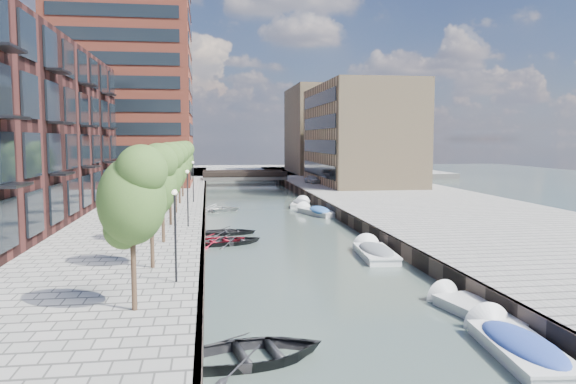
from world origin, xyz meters
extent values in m
plane|color=#38473F|center=(0.00, 40.00, 0.00)|extent=(300.00, 300.00, 0.00)
cube|color=gray|center=(16.00, 40.00, 0.50)|extent=(20.00, 140.00, 1.00)
cube|color=#332823|center=(-6.10, 40.00, 0.50)|extent=(0.25, 140.00, 1.00)
cube|color=#332823|center=(6.10, 40.00, 0.50)|extent=(0.25, 140.00, 1.00)
cube|color=gray|center=(0.00, 100.00, 0.50)|extent=(80.00, 40.00, 1.00)
cube|color=black|center=(-20.00, 30.00, 8.00)|extent=(8.00, 38.00, 14.00)
cube|color=#9A3F2C|center=(-17.00, 65.00, 16.00)|extent=(18.00, 18.00, 30.00)
cube|color=tan|center=(16.00, 62.00, 8.00)|extent=(12.00, 25.00, 14.00)
cube|color=tan|center=(16.00, 88.00, 9.00)|extent=(12.00, 20.00, 16.00)
cube|color=gray|center=(0.00, 72.00, 1.30)|extent=(13.00, 6.00, 0.60)
cube|color=#332823|center=(0.00, 69.20, 1.90)|extent=(13.00, 0.40, 0.80)
cube|color=#332823|center=(0.00, 74.80, 1.90)|extent=(13.00, 0.40, 0.80)
cylinder|color=#382619|center=(-8.50, 4.00, 2.60)|extent=(0.20, 0.20, 3.20)
ellipsoid|color=#29481B|center=(-8.50, 4.00, 5.33)|extent=(2.50, 2.50, 3.25)
cylinder|color=#382619|center=(-8.50, 11.00, 2.60)|extent=(0.20, 0.20, 3.20)
ellipsoid|color=#29481B|center=(-8.50, 11.00, 5.33)|extent=(2.50, 2.50, 3.25)
cylinder|color=#382619|center=(-8.50, 18.00, 2.60)|extent=(0.20, 0.20, 3.20)
ellipsoid|color=#29481B|center=(-8.50, 18.00, 5.33)|extent=(2.50, 2.50, 3.25)
cylinder|color=#382619|center=(-8.50, 25.00, 2.60)|extent=(0.20, 0.20, 3.20)
ellipsoid|color=#29481B|center=(-8.50, 25.00, 5.33)|extent=(2.50, 2.50, 3.25)
cylinder|color=#382619|center=(-8.50, 32.00, 2.60)|extent=(0.20, 0.20, 3.20)
ellipsoid|color=#29481B|center=(-8.50, 32.00, 5.33)|extent=(2.50, 2.50, 3.25)
cylinder|color=#382619|center=(-8.50, 39.00, 2.60)|extent=(0.20, 0.20, 3.20)
ellipsoid|color=#29481B|center=(-8.50, 39.00, 5.33)|extent=(2.50, 2.50, 3.25)
cylinder|color=#382619|center=(-8.50, 46.00, 2.60)|extent=(0.20, 0.20, 3.20)
ellipsoid|color=#29481B|center=(-8.50, 46.00, 5.33)|extent=(2.50, 2.50, 3.25)
cylinder|color=black|center=(-7.20, 8.00, 3.00)|extent=(0.10, 0.10, 4.00)
sphere|color=#FFF2CC|center=(-7.20, 8.00, 5.00)|extent=(0.24, 0.24, 0.24)
cylinder|color=black|center=(-7.20, 24.00, 3.00)|extent=(0.10, 0.10, 4.00)
sphere|color=#FFF2CC|center=(-7.20, 24.00, 5.00)|extent=(0.24, 0.24, 0.24)
cylinder|color=black|center=(-7.20, 40.00, 3.00)|extent=(0.10, 0.10, 4.00)
sphere|color=#FFF2CC|center=(-7.20, 40.00, 5.00)|extent=(0.24, 0.24, 0.24)
imported|color=black|center=(-4.38, 1.00, 0.00)|extent=(5.64, 4.52, 1.04)
imported|color=#242427|center=(-4.09, 22.00, 0.00)|extent=(5.10, 4.33, 0.90)
imported|color=maroon|center=(-5.22, 22.05, 0.00)|extent=(5.29, 4.51, 0.93)
imported|color=silver|center=(-5.01, 39.84, 0.00)|extent=(5.03, 3.70, 1.01)
imported|color=black|center=(-4.14, 26.08, 0.00)|extent=(4.16, 3.05, 0.84)
cube|color=silver|center=(4.63, 0.00, 0.05)|extent=(2.35, 5.19, 0.71)
cube|color=silver|center=(4.63, 0.00, 0.44)|extent=(2.45, 5.30, 0.11)
cone|color=silver|center=(4.88, 2.50, 0.11)|extent=(1.95, 1.16, 1.86)
ellipsoid|color=navy|center=(4.63, 0.00, 0.49)|extent=(2.20, 4.74, 0.61)
cube|color=white|center=(4.50, 16.12, 0.05)|extent=(2.24, 5.17, 0.71)
cube|color=white|center=(4.50, 16.12, 0.44)|extent=(2.34, 5.29, 0.11)
cone|color=white|center=(4.70, 18.64, 0.11)|extent=(1.93, 1.13, 1.87)
ellipsoid|color=slate|center=(4.50, 16.12, 0.49)|extent=(2.10, 4.73, 0.61)
cube|color=silver|center=(5.40, 4.16, 0.05)|extent=(2.66, 4.91, 0.66)
cube|color=silver|center=(5.40, 4.16, 0.40)|extent=(2.76, 5.03, 0.10)
cone|color=silver|center=(4.91, 6.44, 0.10)|extent=(1.87, 1.25, 1.72)
cube|color=silver|center=(4.91, 35.96, 0.05)|extent=(3.58, 5.36, 0.71)
cube|color=silver|center=(4.91, 35.96, 0.44)|extent=(3.70, 5.49, 0.11)
cone|color=silver|center=(3.98, 38.30, 0.11)|extent=(2.09, 1.60, 1.86)
ellipsoid|color=#204F97|center=(4.91, 35.96, 0.49)|extent=(3.32, 4.91, 0.61)
cube|color=silver|center=(4.24, 43.06, 0.05)|extent=(2.83, 4.91, 0.65)
cube|color=silver|center=(4.24, 43.06, 0.40)|extent=(2.93, 5.03, 0.10)
cone|color=silver|center=(4.83, 45.30, 0.10)|extent=(1.89, 1.31, 1.71)
ellipsoid|color=#5B5E63|center=(4.24, 43.06, 0.45)|extent=(2.63, 4.50, 0.56)
imported|color=silver|center=(9.15, 62.02, 1.58)|extent=(2.15, 3.65, 1.17)
camera|label=1|loc=(-5.75, -16.90, 7.32)|focal=35.00mm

